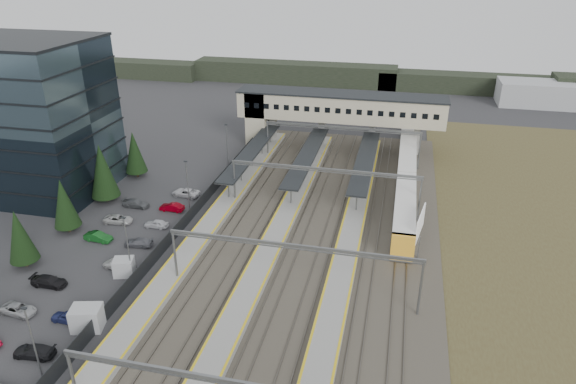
% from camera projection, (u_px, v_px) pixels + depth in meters
% --- Properties ---
extents(ground, '(220.00, 220.00, 0.00)m').
position_uv_depth(ground, '(217.00, 250.00, 68.16)').
color(ground, '#2B2B2D').
rests_on(ground, ground).
extents(office_building, '(24.30, 18.30, 24.30)m').
position_uv_depth(office_building, '(22.00, 117.00, 80.80)').
color(office_building, '#374851').
rests_on(office_building, ground).
extents(conifer_row, '(4.42, 49.82, 9.50)m').
position_uv_depth(conifer_row, '(45.00, 213.00, 67.13)').
color(conifer_row, black).
rests_on(conifer_row, ground).
extents(car_park, '(10.55, 44.84, 1.28)m').
position_uv_depth(car_park, '(97.00, 262.00, 64.27)').
color(car_park, '#A2A3A6').
rests_on(car_park, ground).
extents(lampposts, '(0.50, 53.25, 8.07)m').
position_uv_depth(lampposts, '(162.00, 210.00, 69.03)').
color(lampposts, slate).
rests_on(lampposts, ground).
extents(fence, '(0.08, 90.00, 2.00)m').
position_uv_depth(fence, '(185.00, 220.00, 73.45)').
color(fence, '#26282B').
rests_on(fence, ground).
extents(relay_cabin_near, '(3.56, 2.96, 2.58)m').
position_uv_depth(relay_cabin_near, '(87.00, 318.00, 53.48)').
color(relay_cabin_near, '#A1A3A6').
rests_on(relay_cabin_near, ground).
extents(relay_cabin_far, '(2.84, 2.58, 2.17)m').
position_uv_depth(relay_cabin_far, '(124.00, 267.00, 62.46)').
color(relay_cabin_far, '#A1A3A6').
rests_on(relay_cabin_far, ground).
extents(rail_corridor, '(34.00, 90.00, 0.92)m').
position_uv_depth(rail_corridor, '(293.00, 237.00, 70.56)').
color(rail_corridor, '#3D3730').
rests_on(rail_corridor, ground).
extents(canopies, '(23.10, 30.00, 3.28)m').
position_uv_depth(canopies, '(307.00, 155.00, 88.88)').
color(canopies, black).
rests_on(canopies, ground).
extents(footbridge, '(40.40, 6.40, 11.20)m').
position_uv_depth(footbridge, '(326.00, 109.00, 100.25)').
color(footbridge, '#BAB194').
rests_on(footbridge, ground).
extents(gantries, '(28.40, 62.28, 7.17)m').
position_uv_depth(gantries, '(310.00, 209.00, 65.83)').
color(gantries, slate).
rests_on(gantries, ground).
extents(train, '(2.99, 62.40, 3.76)m').
position_uv_depth(train, '(407.00, 160.00, 91.39)').
color(train, silver).
rests_on(train, ground).
extents(billboard, '(1.19, 6.27, 5.44)m').
position_uv_depth(billboard, '(420.00, 225.00, 66.77)').
color(billboard, slate).
rests_on(billboard, ground).
extents(scrub_east, '(34.00, 120.00, 0.06)m').
position_uv_depth(scrub_east, '(574.00, 271.00, 63.48)').
color(scrub_east, '#493E22').
rests_on(scrub_east, ground).
extents(treeline_far, '(170.00, 19.00, 7.00)m').
position_uv_depth(treeline_far, '(410.00, 81.00, 143.45)').
color(treeline_far, black).
rests_on(treeline_far, ground).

